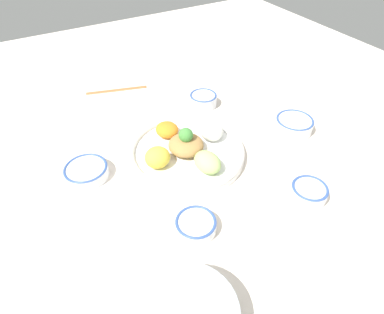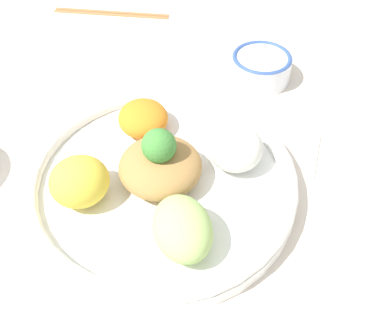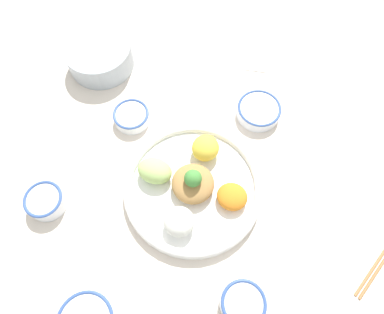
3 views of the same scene
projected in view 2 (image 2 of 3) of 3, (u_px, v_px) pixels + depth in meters
name	position (u px, v px, depth m)	size (l,w,h in m)	color
ground_plane	(139.00, 196.00, 0.57)	(2.40, 2.40, 0.00)	silver
salad_platter	(161.00, 177.00, 0.56)	(0.34, 0.34, 0.10)	white
rice_bowl_blue	(261.00, 66.00, 0.73)	(0.10, 0.10, 0.05)	white
chopsticks_pair_near	(111.00, 12.00, 0.89)	(0.23, 0.08, 0.01)	#9E6B3D
serving_spoon_main	(317.00, 133.00, 0.65)	(0.08, 0.13, 0.01)	white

